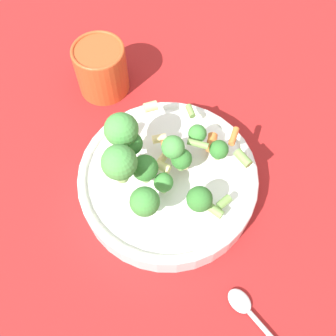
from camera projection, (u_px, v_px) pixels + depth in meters
ground_plane at (168, 187)px, 0.61m from camera, size 3.00×3.00×0.00m
bowl at (168, 180)px, 0.59m from camera, size 0.26×0.26×0.05m
pasta_salad at (150, 157)px, 0.52m from camera, size 0.20×0.19×0.10m
cup at (101, 68)px, 0.66m from camera, size 0.09×0.09×0.09m
spoon at (260, 325)px, 0.51m from camera, size 0.09×0.17×0.01m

